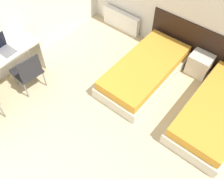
{
  "coord_description": "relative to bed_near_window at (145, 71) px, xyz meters",
  "views": [
    {
      "loc": [
        1.66,
        0.48,
        3.83
      ],
      "look_at": [
        0.0,
        2.51,
        0.55
      ],
      "focal_mm": 40.0,
      "sensor_mm": 36.0,
      "label": 1
    }
  ],
  "objects": [
    {
      "name": "nightstand",
      "position": [
        0.76,
        0.84,
        0.02
      ],
      "size": [
        0.43,
        0.37,
        0.45
      ],
      "color": "beige",
      "rests_on": "ground_plane"
    },
    {
      "name": "bed_near_window",
      "position": [
        0.0,
        0.0,
        0.0
      ],
      "size": [
        0.98,
        2.04,
        0.42
      ],
      "color": "beige",
      "rests_on": "ground_plane"
    },
    {
      "name": "radiator",
      "position": [
        -1.36,
        0.97,
        0.03
      ],
      "size": [
        0.99,
        0.12,
        0.47
      ],
      "color": "silver",
      "rests_on": "ground_plane"
    },
    {
      "name": "chair_near_laptop",
      "position": [
        -1.55,
        -1.58,
        0.27
      ],
      "size": [
        0.52,
        0.52,
        0.86
      ],
      "rotation": [
        0.0,
        0.0,
        -0.11
      ],
      "color": "#232328",
      "rests_on": "ground_plane"
    },
    {
      "name": "headboard_panel",
      "position": [
        0.76,
        1.05,
        0.24
      ],
      "size": [
        2.59,
        0.03,
        0.89
      ],
      "color": "black",
      "rests_on": "ground_plane"
    },
    {
      "name": "laptop",
      "position": [
        -1.98,
        -1.64,
        0.64
      ],
      "size": [
        0.31,
        0.24,
        0.32
      ],
      "rotation": [
        0.0,
        0.0,
        0.01
      ],
      "color": "slate",
      "rests_on": "desk"
    },
    {
      "name": "bed_near_door",
      "position": [
        1.51,
        0.0,
        0.0
      ],
      "size": [
        0.98,
        2.04,
        0.42
      ],
      "color": "beige",
      "rests_on": "ground_plane"
    },
    {
      "name": "wall_left",
      "position": [
        -2.25,
        -1.22,
        1.15
      ],
      "size": [
        0.05,
        5.57,
        2.7
      ],
      "color": "silver",
      "rests_on": "ground_plane"
    }
  ]
}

